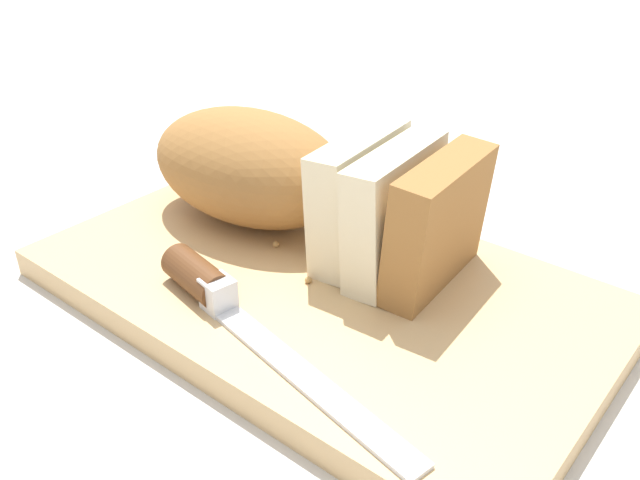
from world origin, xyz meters
TOP-DOWN VIEW (x-y plane):
  - ground_plane at (0.00, 0.00)m, footprint 3.00×3.00m
  - cutting_board at (0.00, 0.00)m, footprint 0.42×0.26m
  - bread_loaf at (-0.06, 0.04)m, footprint 0.29×0.14m
  - bread_knife at (-0.03, -0.08)m, footprint 0.24×0.06m
  - crumb_near_knife at (-0.00, -0.01)m, footprint 0.01×0.01m
  - crumb_near_loaf at (-0.05, 0.01)m, footprint 0.01×0.01m

SIDE VIEW (x-z plane):
  - ground_plane at x=0.00m, z-range 0.00..0.00m
  - cutting_board at x=0.00m, z-range 0.00..0.02m
  - crumb_near_knife at x=0.00m, z-range 0.02..0.03m
  - crumb_near_loaf at x=-0.05m, z-range 0.02..0.03m
  - bread_knife at x=-0.03m, z-range 0.02..0.04m
  - bread_loaf at x=-0.06m, z-range 0.02..0.12m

